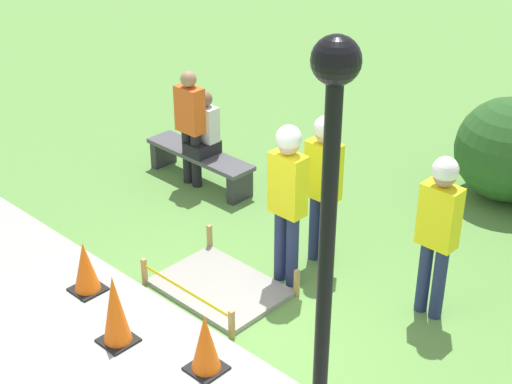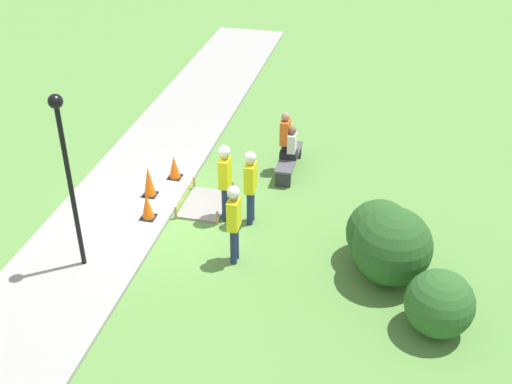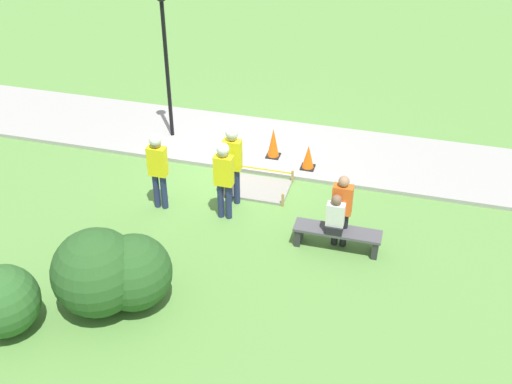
{
  "view_description": "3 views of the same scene",
  "coord_description": "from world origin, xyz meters",
  "px_view_note": "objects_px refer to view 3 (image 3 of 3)",
  "views": [
    {
      "loc": [
        4.6,
        -4.35,
        5.14
      ],
      "look_at": [
        -0.97,
        1.52,
        0.8
      ],
      "focal_mm": 55.0,
      "sensor_mm": 36.0,
      "label": 1
    },
    {
      "loc": [
        11.77,
        4.8,
        8.53
      ],
      "look_at": [
        -0.12,
        2.03,
        0.93
      ],
      "focal_mm": 45.0,
      "sensor_mm": 36.0,
      "label": 2
    },
    {
      "loc": [
        -3.92,
        12.72,
        8.36
      ],
      "look_at": [
        -0.95,
        1.81,
        0.74
      ],
      "focal_mm": 45.0,
      "sensor_mm": 36.0,
      "label": 3
    }
  ],
  "objects_px": {
    "worker_assistant": "(232,158)",
    "bystander_in_orange_shirt": "(342,207)",
    "traffic_cone_sidewalk_edge": "(233,146)",
    "lamppost_near": "(165,44)",
    "park_bench": "(337,235)",
    "worker_supervisor": "(158,164)",
    "worker_trainee": "(224,174)",
    "traffic_cone_near_patch": "(308,157)",
    "person_seated_on_bench": "(335,217)",
    "traffic_cone_far_patch": "(273,143)"
  },
  "relations": [
    {
      "from": "worker_trainee",
      "to": "worker_assistant",
      "type": "bearing_deg",
      "value": -91.0
    },
    {
      "from": "park_bench",
      "to": "worker_supervisor",
      "type": "distance_m",
      "value": 4.14
    },
    {
      "from": "lamppost_near",
      "to": "worker_supervisor",
      "type": "bearing_deg",
      "value": 106.93
    },
    {
      "from": "park_bench",
      "to": "person_seated_on_bench",
      "type": "bearing_deg",
      "value": 38.86
    },
    {
      "from": "traffic_cone_far_patch",
      "to": "park_bench",
      "type": "distance_m",
      "value": 3.74
    },
    {
      "from": "traffic_cone_near_patch",
      "to": "traffic_cone_far_patch",
      "type": "distance_m",
      "value": 1.0
    },
    {
      "from": "traffic_cone_far_patch",
      "to": "park_bench",
      "type": "bearing_deg",
      "value": 124.4
    },
    {
      "from": "worker_supervisor",
      "to": "lamppost_near",
      "type": "distance_m",
      "value": 3.52
    },
    {
      "from": "traffic_cone_far_patch",
      "to": "person_seated_on_bench",
      "type": "relative_size",
      "value": 0.88
    },
    {
      "from": "traffic_cone_near_patch",
      "to": "person_seated_on_bench",
      "type": "relative_size",
      "value": 0.69
    },
    {
      "from": "traffic_cone_near_patch",
      "to": "worker_supervisor",
      "type": "height_order",
      "value": "worker_supervisor"
    },
    {
      "from": "traffic_cone_near_patch",
      "to": "worker_trainee",
      "type": "distance_m",
      "value": 2.81
    },
    {
      "from": "traffic_cone_sidewalk_edge",
      "to": "bystander_in_orange_shirt",
      "type": "height_order",
      "value": "bystander_in_orange_shirt"
    },
    {
      "from": "traffic_cone_near_patch",
      "to": "traffic_cone_sidewalk_edge",
      "type": "xyz_separation_m",
      "value": [
        1.9,
        0.01,
        0.01
      ]
    },
    {
      "from": "park_bench",
      "to": "worker_assistant",
      "type": "xyz_separation_m",
      "value": [
        2.53,
        -1.02,
        0.85
      ]
    },
    {
      "from": "traffic_cone_near_patch",
      "to": "worker_trainee",
      "type": "height_order",
      "value": "worker_trainee"
    },
    {
      "from": "worker_supervisor",
      "to": "worker_trainee",
      "type": "bearing_deg",
      "value": -179.63
    },
    {
      "from": "worker_assistant",
      "to": "bystander_in_orange_shirt",
      "type": "bearing_deg",
      "value": 160.63
    },
    {
      "from": "worker_trainee",
      "to": "park_bench",
      "type": "bearing_deg",
      "value": 170.49
    },
    {
      "from": "park_bench",
      "to": "worker_trainee",
      "type": "xyz_separation_m",
      "value": [
        2.54,
        -0.43,
        0.8
      ]
    },
    {
      "from": "traffic_cone_sidewalk_edge",
      "to": "worker_trainee",
      "type": "xyz_separation_m",
      "value": [
        -0.52,
        2.34,
        0.71
      ]
    },
    {
      "from": "worker_trainee",
      "to": "bystander_in_orange_shirt",
      "type": "height_order",
      "value": "worker_trainee"
    },
    {
      "from": "traffic_cone_sidewalk_edge",
      "to": "lamppost_near",
      "type": "distance_m",
      "value": 3.0
    },
    {
      "from": "worker_trainee",
      "to": "worker_supervisor",
      "type": "bearing_deg",
      "value": 0.37
    },
    {
      "from": "worker_trainee",
      "to": "lamppost_near",
      "type": "relative_size",
      "value": 0.48
    },
    {
      "from": "bystander_in_orange_shirt",
      "to": "person_seated_on_bench",
      "type": "bearing_deg",
      "value": 63.42
    },
    {
      "from": "traffic_cone_far_patch",
      "to": "traffic_cone_sidewalk_edge",
      "type": "height_order",
      "value": "traffic_cone_far_patch"
    },
    {
      "from": "traffic_cone_sidewalk_edge",
      "to": "worker_supervisor",
      "type": "xyz_separation_m",
      "value": [
        0.98,
        2.35,
        0.71
      ]
    },
    {
      "from": "traffic_cone_sidewalk_edge",
      "to": "worker_trainee",
      "type": "distance_m",
      "value": 2.5
    },
    {
      "from": "person_seated_on_bench",
      "to": "bystander_in_orange_shirt",
      "type": "height_order",
      "value": "bystander_in_orange_shirt"
    },
    {
      "from": "lamppost_near",
      "to": "traffic_cone_sidewalk_edge",
      "type": "bearing_deg",
      "value": 159.84
    },
    {
      "from": "worker_assistant",
      "to": "worker_trainee",
      "type": "xyz_separation_m",
      "value": [
        0.01,
        0.6,
        -0.06
      ]
    },
    {
      "from": "bystander_in_orange_shirt",
      "to": "traffic_cone_far_patch",
      "type": "bearing_deg",
      "value": -54.19
    },
    {
      "from": "traffic_cone_far_patch",
      "to": "park_bench",
      "type": "xyz_separation_m",
      "value": [
        -2.11,
        3.08,
        -0.16
      ]
    },
    {
      "from": "worker_supervisor",
      "to": "traffic_cone_sidewalk_edge",
      "type": "bearing_deg",
      "value": -112.66
    },
    {
      "from": "traffic_cone_near_patch",
      "to": "worker_supervisor",
      "type": "xyz_separation_m",
      "value": [
        2.88,
        2.35,
        0.72
      ]
    },
    {
      "from": "worker_trainee",
      "to": "bystander_in_orange_shirt",
      "type": "distance_m",
      "value": 2.59
    },
    {
      "from": "traffic_cone_near_patch",
      "to": "traffic_cone_sidewalk_edge",
      "type": "height_order",
      "value": "traffic_cone_sidewalk_edge"
    },
    {
      "from": "lamppost_near",
      "to": "worker_assistant",
      "type": "bearing_deg",
      "value": 134.93
    },
    {
      "from": "worker_assistant",
      "to": "traffic_cone_far_patch",
      "type": "bearing_deg",
      "value": -101.54
    },
    {
      "from": "traffic_cone_far_patch",
      "to": "worker_trainee",
      "type": "bearing_deg",
      "value": 80.78
    },
    {
      "from": "traffic_cone_near_patch",
      "to": "traffic_cone_far_patch",
      "type": "xyz_separation_m",
      "value": [
        0.95,
        -0.32,
        0.09
      ]
    },
    {
      "from": "traffic_cone_near_patch",
      "to": "traffic_cone_far_patch",
      "type": "relative_size",
      "value": 0.78
    },
    {
      "from": "person_seated_on_bench",
      "to": "lamppost_near",
      "type": "distance_m",
      "value": 6.3
    },
    {
      "from": "worker_supervisor",
      "to": "person_seated_on_bench",
      "type": "bearing_deg",
      "value": 173.31
    },
    {
      "from": "worker_assistant",
      "to": "bystander_in_orange_shirt",
      "type": "height_order",
      "value": "worker_assistant"
    },
    {
      "from": "person_seated_on_bench",
      "to": "bystander_in_orange_shirt",
      "type": "relative_size",
      "value": 0.53
    },
    {
      "from": "park_bench",
      "to": "lamppost_near",
      "type": "xyz_separation_m",
      "value": [
        4.97,
        -3.46,
        2.29
      ]
    },
    {
      "from": "park_bench",
      "to": "bystander_in_orange_shirt",
      "type": "height_order",
      "value": "bystander_in_orange_shirt"
    },
    {
      "from": "traffic_cone_near_patch",
      "to": "person_seated_on_bench",
      "type": "bearing_deg",
      "value": 111.33
    }
  ]
}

